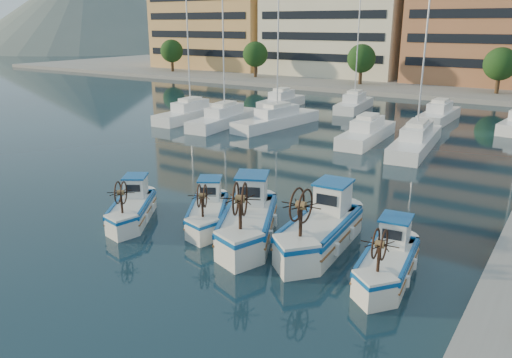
{
  "coord_description": "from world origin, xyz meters",
  "views": [
    {
      "loc": [
        13.35,
        -15.11,
        8.99
      ],
      "look_at": [
        0.21,
        4.84,
        1.5
      ],
      "focal_mm": 35.0,
      "sensor_mm": 36.0,
      "label": 1
    }
  ],
  "objects_px": {
    "fishing_boat_b": "(208,210)",
    "fishing_boat_c": "(248,218)",
    "fishing_boat_a": "(132,206)",
    "fishing_boat_e": "(388,259)",
    "fishing_boat_d": "(322,227)"
  },
  "relations": [
    {
      "from": "fishing_boat_b",
      "to": "fishing_boat_c",
      "type": "height_order",
      "value": "fishing_boat_c"
    },
    {
      "from": "fishing_boat_a",
      "to": "fishing_boat_c",
      "type": "xyz_separation_m",
      "value": [
        5.73,
        1.38,
        0.21
      ]
    },
    {
      "from": "fishing_boat_a",
      "to": "fishing_boat_e",
      "type": "bearing_deg",
      "value": -27.1
    },
    {
      "from": "fishing_boat_a",
      "to": "fishing_boat_e",
      "type": "height_order",
      "value": "fishing_boat_e"
    },
    {
      "from": "fishing_boat_d",
      "to": "fishing_boat_c",
      "type": "bearing_deg",
      "value": -168.27
    },
    {
      "from": "fishing_boat_b",
      "to": "fishing_boat_e",
      "type": "distance_m",
      "value": 8.76
    },
    {
      "from": "fishing_boat_d",
      "to": "fishing_boat_e",
      "type": "bearing_deg",
      "value": -22.32
    },
    {
      "from": "fishing_boat_a",
      "to": "fishing_boat_b",
      "type": "relative_size",
      "value": 0.99
    },
    {
      "from": "fishing_boat_a",
      "to": "fishing_boat_d",
      "type": "relative_size",
      "value": 0.77
    },
    {
      "from": "fishing_boat_a",
      "to": "fishing_boat_c",
      "type": "relative_size",
      "value": 0.75
    },
    {
      "from": "fishing_boat_a",
      "to": "fishing_boat_e",
      "type": "xyz_separation_m",
      "value": [
        12.05,
        1.22,
        0.04
      ]
    },
    {
      "from": "fishing_boat_c",
      "to": "fishing_boat_e",
      "type": "bearing_deg",
      "value": -27.47
    },
    {
      "from": "fishing_boat_b",
      "to": "fishing_boat_d",
      "type": "bearing_deg",
      "value": -24.57
    },
    {
      "from": "fishing_boat_e",
      "to": "fishing_boat_b",
      "type": "bearing_deg",
      "value": 170.31
    },
    {
      "from": "fishing_boat_d",
      "to": "fishing_boat_e",
      "type": "xyz_separation_m",
      "value": [
        3.23,
        -1.05,
        -0.17
      ]
    }
  ]
}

